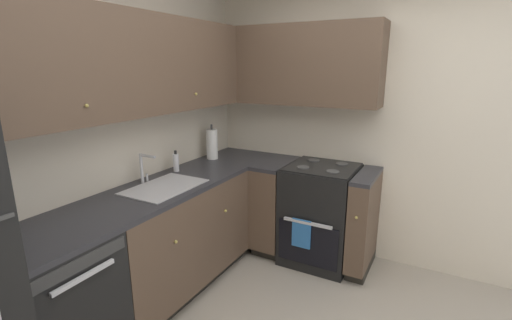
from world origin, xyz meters
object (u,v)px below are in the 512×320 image
oven_range (320,213)px  dishwasher (55,311)px  soap_bottle (176,162)px  paper_towel_roll (212,144)px

oven_range → dishwasher: bearing=156.1°
dishwasher → oven_range: bearing=-23.9°
oven_range → soap_bottle: 1.41m
soap_bottle → paper_towel_roll: 0.52m
dishwasher → soap_bottle: 1.43m
dishwasher → soap_bottle: size_ratio=4.76×
dishwasher → soap_bottle: bearing=7.9°
paper_towel_roll → dishwasher: bearing=-174.9°
oven_range → soap_bottle: soap_bottle is taller
dishwasher → oven_range: 2.23m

